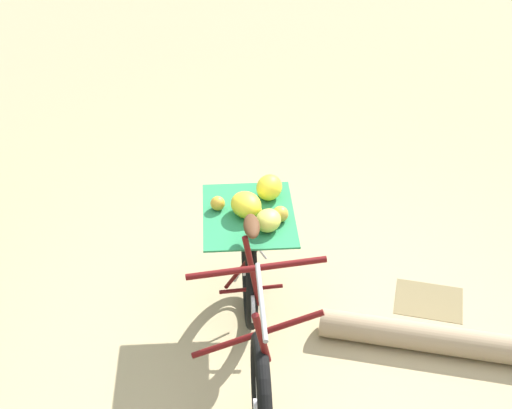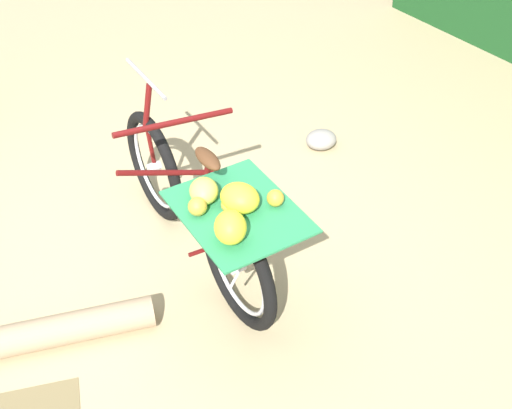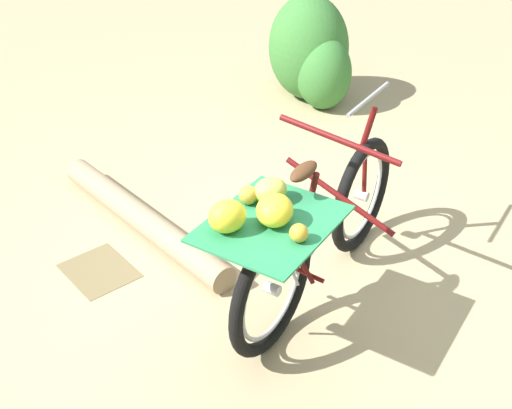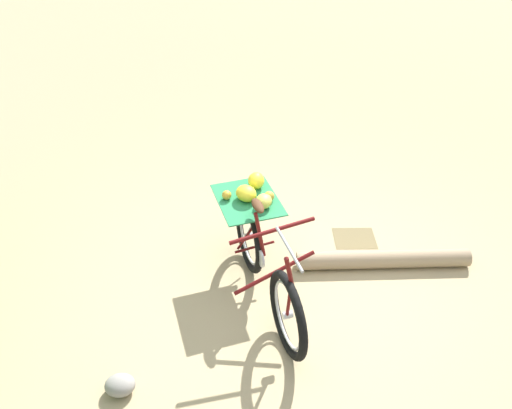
# 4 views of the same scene
# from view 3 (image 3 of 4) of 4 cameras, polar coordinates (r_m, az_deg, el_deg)

# --- Properties ---
(ground_plane) EXTENTS (60.00, 60.00, 0.00)m
(ground_plane) POSITION_cam_3_polar(r_m,az_deg,el_deg) (4.00, 1.63, -6.68)
(ground_plane) COLOR tan
(bicycle) EXTENTS (0.92, 1.79, 1.03)m
(bicycle) POSITION_cam_3_polar(r_m,az_deg,el_deg) (3.61, 4.73, -2.27)
(bicycle) COLOR black
(bicycle) RESTS_ON ground_plane
(fallen_log) EXTENTS (1.71, 0.22, 0.18)m
(fallen_log) POSITION_cam_3_polar(r_m,az_deg,el_deg) (4.45, -9.63, -1.22)
(fallen_log) COLOR #9E8466
(fallen_log) RESTS_ON ground_plane
(shrub_cluster) EXTENTS (0.99, 0.68, 0.95)m
(shrub_cluster) POSITION_cam_3_polar(r_m,az_deg,el_deg) (6.19, 4.56, 12.62)
(shrub_cluster) COLOR #387533
(shrub_cluster) RESTS_ON ground_plane
(leaf_litter_patch) EXTENTS (0.44, 0.36, 0.01)m
(leaf_litter_patch) POSITION_cam_3_polar(r_m,az_deg,el_deg) (4.20, -13.19, -5.48)
(leaf_litter_patch) COLOR olive
(leaf_litter_patch) RESTS_ON ground_plane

